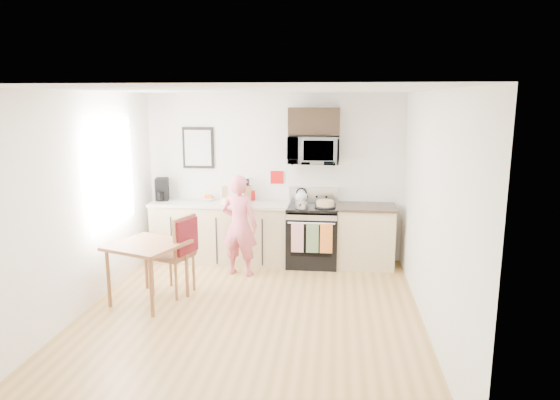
# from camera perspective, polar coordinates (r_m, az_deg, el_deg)

# --- Properties ---
(floor) EXTENTS (4.60, 4.60, 0.00)m
(floor) POSITION_cam_1_polar(r_m,az_deg,el_deg) (6.02, -3.46, -13.12)
(floor) COLOR #A37A3F
(floor) RESTS_ON ground
(back_wall) EXTENTS (4.00, 0.04, 2.60)m
(back_wall) POSITION_cam_1_polar(r_m,az_deg,el_deg) (7.85, -0.71, 2.63)
(back_wall) COLOR white
(back_wall) RESTS_ON floor
(front_wall) EXTENTS (4.00, 0.04, 2.60)m
(front_wall) POSITION_cam_1_polar(r_m,az_deg,el_deg) (3.45, -10.33, -9.09)
(front_wall) COLOR white
(front_wall) RESTS_ON floor
(left_wall) EXTENTS (0.04, 4.60, 2.60)m
(left_wall) POSITION_cam_1_polar(r_m,az_deg,el_deg) (6.27, -21.93, -0.44)
(left_wall) COLOR white
(left_wall) RESTS_ON floor
(right_wall) EXTENTS (0.04, 4.60, 2.60)m
(right_wall) POSITION_cam_1_polar(r_m,az_deg,el_deg) (5.62, 16.90, -1.40)
(right_wall) COLOR white
(right_wall) RESTS_ON floor
(ceiling) EXTENTS (4.00, 4.60, 0.04)m
(ceiling) POSITION_cam_1_polar(r_m,az_deg,el_deg) (5.48, -3.79, 12.45)
(ceiling) COLOR silver
(ceiling) RESTS_ON back_wall
(window) EXTENTS (0.06, 1.40, 1.50)m
(window) POSITION_cam_1_polar(r_m,az_deg,el_deg) (6.92, -18.71, 2.93)
(window) COLOR white
(window) RESTS_ON left_wall
(cabinet_left) EXTENTS (2.10, 0.60, 0.90)m
(cabinet_left) POSITION_cam_1_polar(r_m,az_deg,el_deg) (7.87, -6.76, -3.75)
(cabinet_left) COLOR tan
(cabinet_left) RESTS_ON floor
(countertop_left) EXTENTS (2.14, 0.64, 0.04)m
(countertop_left) POSITION_cam_1_polar(r_m,az_deg,el_deg) (7.76, -6.85, -0.40)
(countertop_left) COLOR beige
(countertop_left) RESTS_ON cabinet_left
(cabinet_right) EXTENTS (0.84, 0.60, 0.90)m
(cabinet_right) POSITION_cam_1_polar(r_m,az_deg,el_deg) (7.69, 9.69, -4.21)
(cabinet_right) COLOR tan
(cabinet_right) RESTS_ON floor
(countertop_right) EXTENTS (0.88, 0.64, 0.04)m
(countertop_right) POSITION_cam_1_polar(r_m,az_deg,el_deg) (7.57, 9.81, -0.78)
(countertop_right) COLOR black
(countertop_right) RESTS_ON cabinet_right
(range) EXTENTS (0.76, 0.70, 1.16)m
(range) POSITION_cam_1_polar(r_m,az_deg,el_deg) (7.66, 3.70, -4.22)
(range) COLOR black
(range) RESTS_ON floor
(microwave) EXTENTS (0.76, 0.51, 0.42)m
(microwave) POSITION_cam_1_polar(r_m,az_deg,el_deg) (7.52, 3.87, 5.75)
(microwave) COLOR silver
(microwave) RESTS_ON back_wall
(upper_cabinet) EXTENTS (0.76, 0.35, 0.40)m
(upper_cabinet) POSITION_cam_1_polar(r_m,az_deg,el_deg) (7.53, 3.93, 8.97)
(upper_cabinet) COLOR black
(upper_cabinet) RESTS_ON back_wall
(wall_art) EXTENTS (0.50, 0.04, 0.65)m
(wall_art) POSITION_cam_1_polar(r_m,az_deg,el_deg) (8.00, -9.34, 5.90)
(wall_art) COLOR black
(wall_art) RESTS_ON back_wall
(wall_trivet) EXTENTS (0.20, 0.02, 0.20)m
(wall_trivet) POSITION_cam_1_polar(r_m,az_deg,el_deg) (7.82, -0.36, 2.61)
(wall_trivet) COLOR red
(wall_trivet) RESTS_ON back_wall
(person) EXTENTS (0.59, 0.44, 1.46)m
(person) POSITION_cam_1_polar(r_m,az_deg,el_deg) (7.16, -4.66, -2.92)
(person) COLOR #C0344A
(person) RESTS_ON floor
(dining_table) EXTENTS (0.90, 0.90, 0.76)m
(dining_table) POSITION_cam_1_polar(r_m,az_deg,el_deg) (6.39, -14.93, -5.56)
(dining_table) COLOR brown
(dining_table) RESTS_ON floor
(chair) EXTENTS (0.61, 0.57, 1.06)m
(chair) POSITION_cam_1_polar(r_m,az_deg,el_deg) (6.52, -11.21, -5.01)
(chair) COLOR brown
(chair) RESTS_ON floor
(knife_block) EXTENTS (0.13, 0.17, 0.24)m
(knife_block) POSITION_cam_1_polar(r_m,az_deg,el_deg) (7.77, -3.71, 0.74)
(knife_block) COLOR brown
(knife_block) RESTS_ON countertop_left
(utensil_crock) EXTENTS (0.12, 0.12, 0.36)m
(utensil_crock) POSITION_cam_1_polar(r_m,az_deg,el_deg) (7.85, -3.30, 1.01)
(utensil_crock) COLOR red
(utensil_crock) RESTS_ON countertop_left
(fruit_bowl) EXTENTS (0.23, 0.23, 0.10)m
(fruit_bowl) POSITION_cam_1_polar(r_m,az_deg,el_deg) (7.91, -8.19, 0.22)
(fruit_bowl) COLOR white
(fruit_bowl) RESTS_ON countertop_left
(milk_carton) EXTENTS (0.13, 0.13, 0.26)m
(milk_carton) POSITION_cam_1_polar(r_m,az_deg,el_deg) (7.69, -6.40, 0.63)
(milk_carton) COLOR tan
(milk_carton) RESTS_ON countertop_left
(coffee_maker) EXTENTS (0.24, 0.31, 0.35)m
(coffee_maker) POSITION_cam_1_polar(r_m,az_deg,el_deg) (8.06, -13.35, 1.14)
(coffee_maker) COLOR black
(coffee_maker) RESTS_ON countertop_left
(bread_bag) EXTENTS (0.31, 0.22, 0.10)m
(bread_bag) POSITION_cam_1_polar(r_m,az_deg,el_deg) (7.52, -5.49, -0.20)
(bread_bag) COLOR #E2C076
(bread_bag) RESTS_ON countertop_left
(cake) EXTENTS (0.31, 0.31, 0.10)m
(cake) POSITION_cam_1_polar(r_m,az_deg,el_deg) (7.44, 5.16, -0.45)
(cake) COLOR black
(cake) RESTS_ON range
(kettle) EXTENTS (0.19, 0.19, 0.24)m
(kettle) POSITION_cam_1_polar(r_m,az_deg,el_deg) (7.71, 2.45, 0.40)
(kettle) COLOR white
(kettle) RESTS_ON range
(pot) EXTENTS (0.18, 0.30, 0.09)m
(pot) POSITION_cam_1_polar(r_m,az_deg,el_deg) (7.34, 2.46, -0.62)
(pot) COLOR silver
(pot) RESTS_ON range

